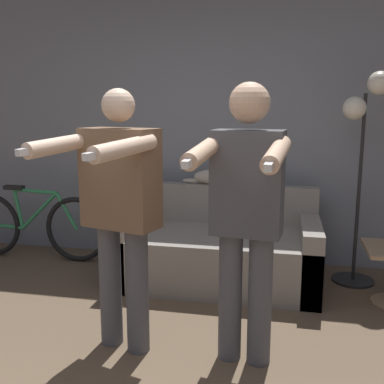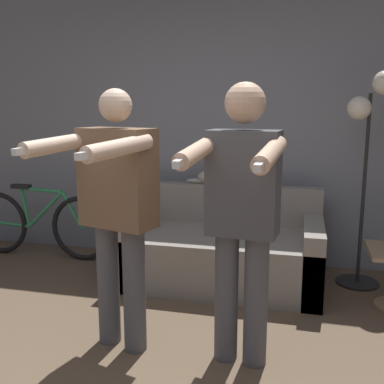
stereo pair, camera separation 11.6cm
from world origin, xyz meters
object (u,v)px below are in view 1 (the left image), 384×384
object	(u,v)px
cat	(215,177)
bicycle	(33,225)
person_right	(246,208)
floor_lamp	(364,132)
person_left	(119,204)
couch	(218,251)

from	to	relation	value
cat	bicycle	bearing A→B (deg)	-175.81
cat	person_right	bearing A→B (deg)	-75.20
person_right	floor_lamp	bearing A→B (deg)	66.09
person_left	cat	size ratio (longest dim) A/B	3.12
couch	floor_lamp	world-z (taller)	floor_lamp
couch	floor_lamp	bearing A→B (deg)	10.60
person_left	floor_lamp	bearing A→B (deg)	58.32
bicycle	couch	bearing A→B (deg)	-6.42
couch	person_left	distance (m)	1.47
person_left	person_right	bearing A→B (deg)	15.92
couch	person_left	bearing A→B (deg)	-109.06
person_right	person_left	bearing A→B (deg)	-174.09
person_left	person_right	distance (m)	0.76
cat	bicycle	size ratio (longest dim) A/B	0.32
person_left	person_right	xyz separation A→B (m)	(0.76, -0.00, 0.01)
cat	bicycle	world-z (taller)	cat
person_right	bicycle	size ratio (longest dim) A/B	1.03
cat	couch	bearing A→B (deg)	-76.26
cat	floor_lamp	xyz separation A→B (m)	(1.26, -0.13, 0.44)
couch	cat	xyz separation A→B (m)	(-0.09, 0.35, 0.60)
cat	floor_lamp	bearing A→B (deg)	-5.85
person_right	bicycle	xyz separation A→B (m)	(-2.25, 1.45, -0.60)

